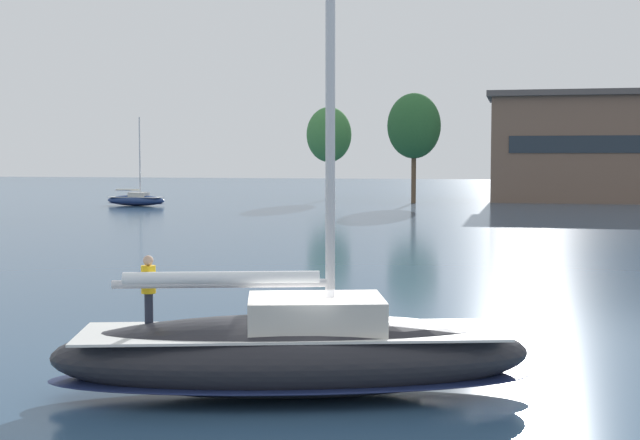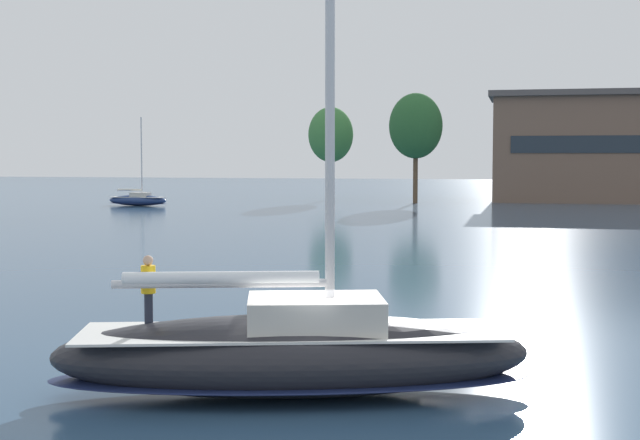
# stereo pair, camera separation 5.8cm
# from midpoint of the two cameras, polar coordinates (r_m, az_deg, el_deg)

# --- Properties ---
(ground_plane) EXTENTS (400.00, 400.00, 0.00)m
(ground_plane) POSITION_cam_midpoint_polar(r_m,az_deg,el_deg) (21.22, -1.88, -11.14)
(ground_plane) COLOR #2D4C6B
(tree_shore_left) EXTENTS (5.78, 5.78, 11.90)m
(tree_shore_left) POSITION_cam_midpoint_polar(r_m,az_deg,el_deg) (114.70, 0.57, 5.47)
(tree_shore_left) COLOR #4C3828
(tree_shore_left) RESTS_ON ground
(tree_shore_center) EXTENTS (6.36, 6.36, 13.09)m
(tree_shore_center) POSITION_cam_midpoint_polar(r_m,az_deg,el_deg) (106.99, 6.02, 6.00)
(tree_shore_center) COLOR brown
(tree_shore_center) RESTS_ON ground
(sailboat_main) EXTENTS (11.69, 6.11, 15.46)m
(sailboat_main) POSITION_cam_midpoint_polar(r_m,az_deg,el_deg) (20.97, -1.81, -8.37)
(sailboat_main) COLOR #232328
(sailboat_main) RESTS_ON ground
(sailboat_moored_far_slip) EXTENTS (7.42, 2.73, 9.98)m
(sailboat_moored_far_slip) POSITION_cam_midpoint_polar(r_m,az_deg,el_deg) (102.57, -11.71, 1.27)
(sailboat_moored_far_slip) COLOR navy
(sailboat_moored_far_slip) RESTS_ON ground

